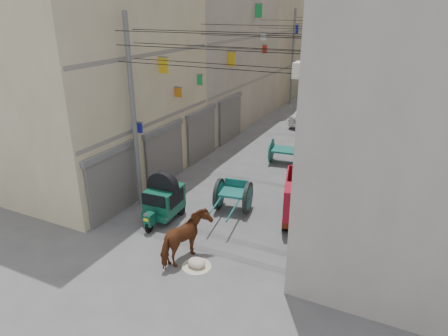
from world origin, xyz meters
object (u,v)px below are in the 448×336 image
Objects in this scene: mini_truck at (303,203)px; feed_sack at (197,263)px; auto_rickshaw at (164,198)px; distant_car_white at (307,116)px; horse at (186,239)px; distant_car_green at (330,89)px; tonga_cart at (233,195)px; second_cart at (284,151)px; distant_car_grey at (349,103)px.

feed_sack is at bearing -132.10° from mini_truck.
auto_rickshaw is 0.58× the size of distant_car_white.
distant_car_green is (-1.58, 29.76, -0.21)m from horse.
tonga_cart is 0.72× the size of distant_car_green.
distant_car_white is at bearing 90.43° from mini_truck.
tonga_cart is at bearing -98.56° from second_cart.
mini_truck is at bearing 110.15° from distant_car_white.
second_cart reaches higher than distant_car_green.
second_cart is (0.21, 6.27, 0.00)m from tonga_cart.
feed_sack is 0.14× the size of distant_car_green.
distant_car_white is (-1.35, 18.79, 0.51)m from feed_sack.
auto_rickshaw is at bearing 90.59° from distant_car_white.
horse is (-0.50, 0.17, 0.70)m from feed_sack.
distant_car_grey is 5.94m from distant_car_green.
distant_car_grey is at bearing -103.57° from distant_car_white.
mini_truck is 5.07m from feed_sack.
feed_sack is 0.16× the size of distant_car_white.
auto_rickshaw is at bearing -113.29° from second_cart.
feed_sack is at bearing 84.68° from distant_car_green.
horse is at bearing -137.97° from mini_truck.
horse is at bearing 83.74° from distant_car_green.
tonga_cart is at bearing 36.99° from auto_rickshaw.
distant_car_green is (-1.50, 25.76, -0.08)m from tonga_cart.
distant_car_green is at bearing 85.80° from mini_truck.
horse is at bearing 160.77° from feed_sack.
feed_sack is 30.01m from distant_car_green.
distant_car_white is (-3.71, 14.36, -0.23)m from mini_truck.
tonga_cart is 4.01m from horse.
distant_car_grey is (0.71, 24.69, 0.48)m from feed_sack.
tonga_cart reaches higher than distant_car_grey.
distant_car_green is at bearing -78.93° from horse.
tonga_cart reaches higher than distant_car_white.
auto_rickshaw is 0.59× the size of distant_car_grey.
second_cart is at bearing -90.42° from distant_car_grey.
auto_rickshaw is at bearing 79.18° from distant_car_green.
mini_truck is at bearing 61.96° from feed_sack.
mini_truck reaches higher than distant_car_green.
second_cart is 0.43× the size of distant_car_grey.
second_cart is at bearing -82.67° from horse.
tonga_cart reaches higher than second_cart.
distant_car_grey is at bearing -84.78° from horse.
distant_car_grey is at bearing 77.72° from auto_rickshaw.
auto_rickshaw reaches higher than distant_car_green.
tonga_cart is 5.10× the size of feed_sack.
second_cart is 10.28m from horse.
second_cart is (2.44, 8.17, -0.22)m from auto_rickshaw.
feed_sack is (0.58, -4.18, -0.56)m from tonga_cart.
distant_car_white is (-0.77, 14.61, -0.05)m from tonga_cart.
mini_truck is (2.94, 0.25, 0.19)m from tonga_cart.
horse is at bearing 98.27° from distant_car_white.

